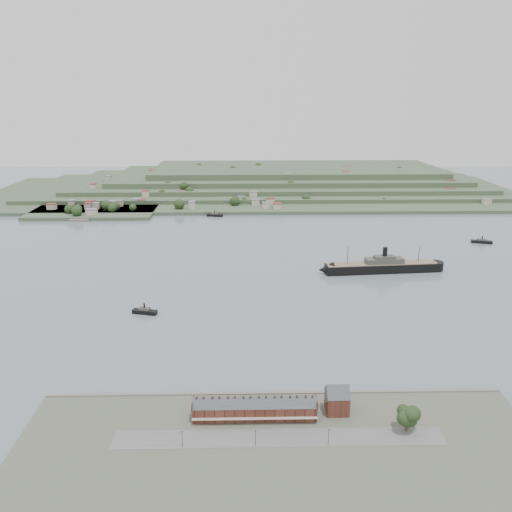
{
  "coord_description": "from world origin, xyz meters",
  "views": [
    {
      "loc": [
        -13.48,
        -357.76,
        140.47
      ],
      "look_at": [
        -5.21,
        30.0,
        13.52
      ],
      "focal_mm": 35.0,
      "sensor_mm": 36.0,
      "label": 1
    }
  ],
  "objects_px": {
    "terrace_row": "(255,408)",
    "fig_tree": "(409,416)",
    "gabled_building": "(337,400)",
    "steamship": "(378,267)",
    "tugboat": "(145,311)"
  },
  "relations": [
    {
      "from": "terrace_row",
      "to": "steamship",
      "type": "height_order",
      "value": "steamship"
    },
    {
      "from": "gabled_building",
      "to": "tugboat",
      "type": "xyz_separation_m",
      "value": [
        -108.89,
        112.67,
        -6.35
      ]
    },
    {
      "from": "terrace_row",
      "to": "tugboat",
      "type": "distance_m",
      "value": 136.89
    },
    {
      "from": "gabled_building",
      "to": "steamship",
      "type": "height_order",
      "value": "steamship"
    },
    {
      "from": "gabled_building",
      "to": "steamship",
      "type": "distance_m",
      "value": 202.45
    },
    {
      "from": "terrace_row",
      "to": "fig_tree",
      "type": "relative_size",
      "value": 4.52
    },
    {
      "from": "gabled_building",
      "to": "fig_tree",
      "type": "xyz_separation_m",
      "value": [
        27.94,
        -14.73,
        1.33
      ]
    },
    {
      "from": "gabled_building",
      "to": "tugboat",
      "type": "distance_m",
      "value": 156.82
    },
    {
      "from": "terrace_row",
      "to": "fig_tree",
      "type": "distance_m",
      "value": 66.36
    },
    {
      "from": "tugboat",
      "to": "steamship",
      "type": "bearing_deg",
      "value": 23.78
    },
    {
      "from": "tugboat",
      "to": "fig_tree",
      "type": "height_order",
      "value": "fig_tree"
    },
    {
      "from": "steamship",
      "to": "fig_tree",
      "type": "height_order",
      "value": "steamship"
    },
    {
      "from": "terrace_row",
      "to": "tugboat",
      "type": "bearing_deg",
      "value": 121.46
    },
    {
      "from": "steamship",
      "to": "tugboat",
      "type": "distance_m",
      "value": 193.38
    },
    {
      "from": "tugboat",
      "to": "fig_tree",
      "type": "distance_m",
      "value": 187.11
    }
  ]
}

